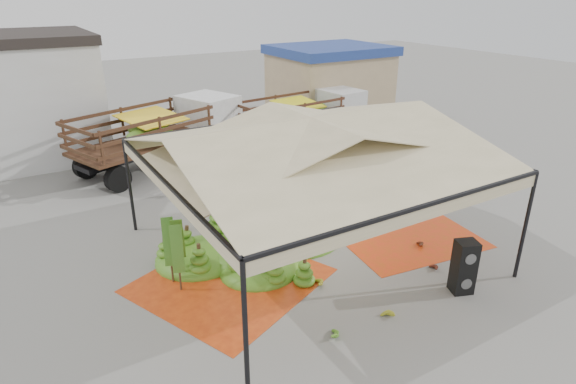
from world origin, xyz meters
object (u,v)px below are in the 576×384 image
truck_left (166,128)px  truck_right (308,113)px  banana_heap (256,232)px  vendor (228,174)px  speaker_stack (464,267)px

truck_left → truck_right: 7.11m
banana_heap → vendor: 4.14m
vendor → truck_left: 4.92m
banana_heap → truck_left: size_ratio=0.73×
truck_left → truck_right: size_ratio=1.15×
speaker_stack → truck_left: bearing=124.8°
truck_right → banana_heap: bearing=-137.3°
vendor → speaker_stack: bearing=125.3°
vendor → truck_right: truck_right is taller
banana_heap → vendor: (0.97, 4.01, 0.28)m
speaker_stack → truck_left: truck_left is taller
truck_right → speaker_stack: bearing=-113.0°
speaker_stack → truck_left: size_ratio=0.18×
speaker_stack → banana_heap: bearing=149.1°
banana_heap → truck_right: size_ratio=0.83×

